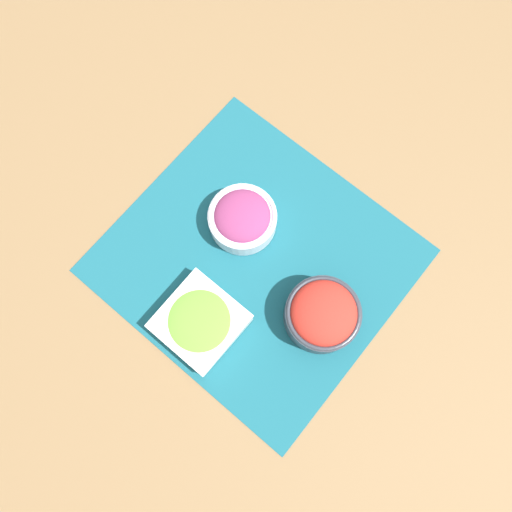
% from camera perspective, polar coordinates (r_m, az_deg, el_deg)
% --- Properties ---
extents(ground_plane, '(3.00, 3.00, 0.00)m').
position_cam_1_polar(ground_plane, '(0.94, 0.00, -0.52)').
color(ground_plane, olive).
extents(placemat, '(0.51, 0.48, 0.00)m').
position_cam_1_polar(placemat, '(0.93, 0.00, -0.49)').
color(placemat, '#195B6B').
rests_on(placemat, ground_plane).
extents(onion_bowl, '(0.13, 0.13, 0.06)m').
position_cam_1_polar(onion_bowl, '(0.92, -1.55, 4.35)').
color(onion_bowl, silver).
rests_on(onion_bowl, placemat).
extents(tomato_bowl, '(0.13, 0.13, 0.08)m').
position_cam_1_polar(tomato_bowl, '(0.88, 7.61, -6.61)').
color(tomato_bowl, '#333842').
rests_on(tomato_bowl, placemat).
extents(lettuce_bowl, '(0.13, 0.13, 0.05)m').
position_cam_1_polar(lettuce_bowl, '(0.89, -6.18, -7.68)').
color(lettuce_bowl, white).
rests_on(lettuce_bowl, placemat).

